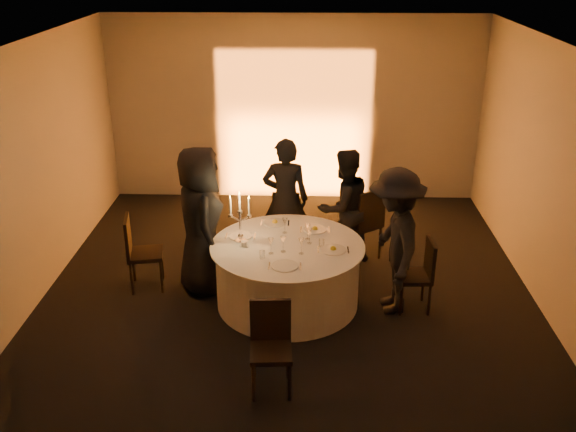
{
  "coord_description": "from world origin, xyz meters",
  "views": [
    {
      "loc": [
        0.21,
        -6.68,
        4.03
      ],
      "look_at": [
        0.0,
        0.2,
        1.05
      ],
      "focal_mm": 40.0,
      "sensor_mm": 36.0,
      "label": 1
    }
  ],
  "objects_px": {
    "chair_left": "(138,249)",
    "chair_front": "(271,341)",
    "guest_back_right": "(344,207)",
    "candelabra": "(240,224)",
    "coffee_cup": "(244,244)",
    "chair_back_right": "(365,220)",
    "guest_back_left": "(285,199)",
    "chair_back_left": "(286,215)",
    "guest_left": "(201,220)",
    "banquet_table": "(287,274)",
    "chair_right": "(420,271)",
    "guest_right": "(395,242)"
  },
  "relations": [
    {
      "from": "guest_right",
      "to": "coffee_cup",
      "type": "bearing_deg",
      "value": -94.98
    },
    {
      "from": "chair_back_left",
      "to": "guest_right",
      "type": "height_order",
      "value": "guest_right"
    },
    {
      "from": "chair_front",
      "to": "guest_back_right",
      "type": "xyz_separation_m",
      "value": [
        0.82,
        2.65,
        0.29
      ]
    },
    {
      "from": "chair_left",
      "to": "coffee_cup",
      "type": "height_order",
      "value": "chair_left"
    },
    {
      "from": "chair_left",
      "to": "chair_front",
      "type": "xyz_separation_m",
      "value": [
        1.73,
        -1.87,
        -0.03
      ]
    },
    {
      "from": "chair_left",
      "to": "chair_front",
      "type": "relative_size",
      "value": 1.06
    },
    {
      "from": "guest_left",
      "to": "guest_back_right",
      "type": "distance_m",
      "value": 1.92
    },
    {
      "from": "chair_right",
      "to": "candelabra",
      "type": "relative_size",
      "value": 1.37
    },
    {
      "from": "guest_back_right",
      "to": "candelabra",
      "type": "distance_m",
      "value": 1.63
    },
    {
      "from": "guest_back_left",
      "to": "guest_back_right",
      "type": "height_order",
      "value": "guest_back_left"
    },
    {
      "from": "guest_back_right",
      "to": "banquet_table",
      "type": "bearing_deg",
      "value": 24.74
    },
    {
      "from": "candelabra",
      "to": "banquet_table",
      "type": "bearing_deg",
      "value": -8.12
    },
    {
      "from": "guest_back_right",
      "to": "chair_left",
      "type": "bearing_deg",
      "value": -15.64
    },
    {
      "from": "guest_back_left",
      "to": "guest_back_right",
      "type": "relative_size",
      "value": 1.06
    },
    {
      "from": "chair_front",
      "to": "guest_back_left",
      "type": "height_order",
      "value": "guest_back_left"
    },
    {
      "from": "chair_back_right",
      "to": "banquet_table",
      "type": "bearing_deg",
      "value": 11.92
    },
    {
      "from": "chair_back_left",
      "to": "chair_right",
      "type": "height_order",
      "value": "chair_right"
    },
    {
      "from": "chair_back_right",
      "to": "coffee_cup",
      "type": "height_order",
      "value": "chair_back_right"
    },
    {
      "from": "banquet_table",
      "to": "chair_back_left",
      "type": "height_order",
      "value": "chair_back_left"
    },
    {
      "from": "chair_back_right",
      "to": "guest_back_left",
      "type": "relative_size",
      "value": 0.61
    },
    {
      "from": "chair_right",
      "to": "candelabra",
      "type": "height_order",
      "value": "candelabra"
    },
    {
      "from": "chair_left",
      "to": "chair_right",
      "type": "bearing_deg",
      "value": -107.43
    },
    {
      "from": "guest_back_left",
      "to": "guest_right",
      "type": "height_order",
      "value": "guest_right"
    },
    {
      "from": "banquet_table",
      "to": "candelabra",
      "type": "distance_m",
      "value": 0.82
    },
    {
      "from": "chair_front",
      "to": "guest_back_right",
      "type": "height_order",
      "value": "guest_back_right"
    },
    {
      "from": "chair_left",
      "to": "candelabra",
      "type": "height_order",
      "value": "candelabra"
    },
    {
      "from": "chair_left",
      "to": "guest_back_left",
      "type": "relative_size",
      "value": 0.57
    },
    {
      "from": "guest_back_left",
      "to": "chair_back_left",
      "type": "bearing_deg",
      "value": -87.39
    },
    {
      "from": "banquet_table",
      "to": "chair_back_right",
      "type": "xyz_separation_m",
      "value": [
        1.0,
        1.17,
        0.2
      ]
    },
    {
      "from": "chair_back_right",
      "to": "guest_back_right",
      "type": "height_order",
      "value": "guest_back_right"
    },
    {
      "from": "chair_front",
      "to": "guest_back_left",
      "type": "relative_size",
      "value": 0.53
    },
    {
      "from": "candelabra",
      "to": "chair_back_left",
      "type": "bearing_deg",
      "value": 71.65
    },
    {
      "from": "chair_left",
      "to": "chair_front",
      "type": "bearing_deg",
      "value": -148.03
    },
    {
      "from": "chair_back_right",
      "to": "candelabra",
      "type": "distance_m",
      "value": 1.94
    },
    {
      "from": "guest_left",
      "to": "guest_right",
      "type": "distance_m",
      "value": 2.32
    },
    {
      "from": "guest_left",
      "to": "chair_back_left",
      "type": "bearing_deg",
      "value": -57.23
    },
    {
      "from": "coffee_cup",
      "to": "candelabra",
      "type": "bearing_deg",
      "value": 111.58
    },
    {
      "from": "guest_back_right",
      "to": "candelabra",
      "type": "height_order",
      "value": "guest_back_right"
    },
    {
      "from": "chair_front",
      "to": "guest_left",
      "type": "distance_m",
      "value": 2.15
    },
    {
      "from": "banquet_table",
      "to": "chair_right",
      "type": "relative_size",
      "value": 2.07
    },
    {
      "from": "guest_back_left",
      "to": "guest_back_right",
      "type": "distance_m",
      "value": 0.78
    },
    {
      "from": "banquet_table",
      "to": "chair_left",
      "type": "bearing_deg",
      "value": 170.1
    },
    {
      "from": "guest_back_right",
      "to": "coffee_cup",
      "type": "xyz_separation_m",
      "value": [
        -1.21,
        -1.15,
        0.01
      ]
    },
    {
      "from": "chair_left",
      "to": "chair_back_left",
      "type": "distance_m",
      "value": 2.16
    },
    {
      "from": "chair_back_left",
      "to": "candelabra",
      "type": "height_order",
      "value": "candelabra"
    },
    {
      "from": "chair_back_right",
      "to": "coffee_cup",
      "type": "bearing_deg",
      "value": 1.46
    },
    {
      "from": "candelabra",
      "to": "coffee_cup",
      "type": "bearing_deg",
      "value": -68.42
    },
    {
      "from": "guest_left",
      "to": "coffee_cup",
      "type": "xyz_separation_m",
      "value": [
        0.56,
        -0.38,
        -0.12
      ]
    },
    {
      "from": "chair_back_right",
      "to": "coffee_cup",
      "type": "relative_size",
      "value": 9.43
    },
    {
      "from": "guest_back_right",
      "to": "candelabra",
      "type": "bearing_deg",
      "value": 6.54
    }
  ]
}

